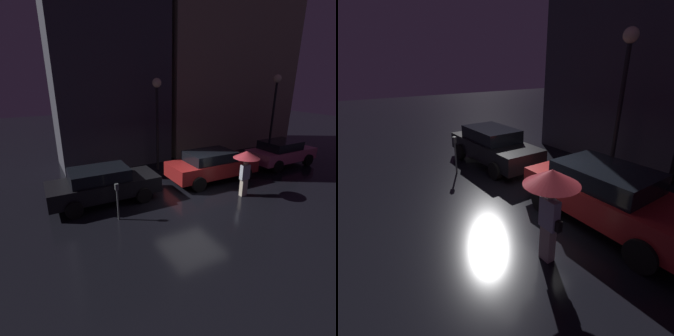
{
  "view_description": "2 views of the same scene",
  "coord_description": "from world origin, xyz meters",
  "views": [
    {
      "loc": [
        -5.57,
        -8.25,
        4.75
      ],
      "look_at": [
        -0.92,
        0.46,
        1.33
      ],
      "focal_mm": 28.0,
      "sensor_mm": 36.0,
      "label": 1
    },
    {
      "loc": [
        5.04,
        -3.99,
        3.68
      ],
      "look_at": [
        -0.7,
        0.16,
        0.91
      ],
      "focal_mm": 28.0,
      "sensor_mm": 36.0,
      "label": 2
    }
  ],
  "objects": [
    {
      "name": "ground_plane",
      "position": [
        0.0,
        0.0,
        0.0
      ],
      "size": [
        60.0,
        60.0,
        0.0
      ],
      "primitive_type": "plane",
      "color": "black"
    },
    {
      "name": "building_facade_left",
      "position": [
        -1.29,
        6.5,
        5.36
      ],
      "size": [
        6.06,
        3.0,
        10.72
      ],
      "color": "#3D3D47",
      "rests_on": "ground"
    },
    {
      "name": "building_facade_right",
      "position": [
        7.01,
        6.5,
        5.46
      ],
      "size": [
        9.86,
        3.0,
        10.92
      ],
      "color": "gray",
      "rests_on": "ground"
    },
    {
      "name": "parked_car_black",
      "position": [
        -3.31,
        1.43,
        0.75
      ],
      "size": [
        4.32,
        1.88,
        1.42
      ],
      "rotation": [
        0.0,
        0.0,
        -0.01
      ],
      "color": "black",
      "rests_on": "ground"
    },
    {
      "name": "parked_car_red",
      "position": [
        1.91,
        1.3,
        0.78
      ],
      "size": [
        4.37,
        1.97,
        1.46
      ],
      "rotation": [
        0.0,
        0.0,
        -0.01
      ],
      "color": "maroon",
      "rests_on": "ground"
    },
    {
      "name": "parked_car_pink",
      "position": [
        6.83,
        1.38,
        0.75
      ],
      "size": [
        3.97,
        1.97,
        1.4
      ],
      "rotation": [
        0.0,
        0.0,
        0.01
      ],
      "color": "#DB6684",
      "rests_on": "ground"
    },
    {
      "name": "pedestrian_with_umbrella",
      "position": [
        2.02,
        -0.79,
        1.59
      ],
      "size": [
        1.06,
        1.06,
        1.96
      ],
      "rotation": [
        0.0,
        0.0,
        -0.02
      ],
      "color": "beige",
      "rests_on": "ground"
    },
    {
      "name": "parking_meter",
      "position": [
        -3.26,
        -0.23,
        0.83
      ],
      "size": [
        0.12,
        0.1,
        1.36
      ],
      "color": "#4C5154",
      "rests_on": "ground"
    },
    {
      "name": "street_lamp_near",
      "position": [
        0.3,
        3.92,
        3.41
      ],
      "size": [
        0.46,
        0.46,
        4.74
      ],
      "color": "black",
      "rests_on": "ground"
    },
    {
      "name": "street_lamp_far",
      "position": [
        8.31,
        3.51,
        3.62
      ],
      "size": [
        0.48,
        0.48,
        4.94
      ],
      "color": "black",
      "rests_on": "ground"
    }
  ]
}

